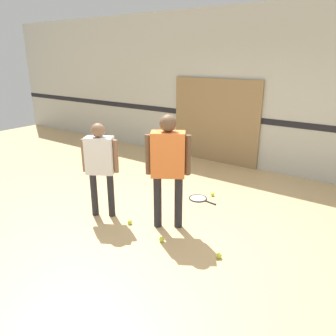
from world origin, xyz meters
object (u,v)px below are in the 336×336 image
Objects in this scene: tennis_ball_near_instructor at (162,239)px; tennis_ball_stray_left at (130,222)px; racket_spare_on_floor at (199,198)px; person_instructor at (168,160)px; person_student_left at (100,160)px; tennis_ball_by_spare_racket at (213,194)px; tennis_ball_stray_right at (219,256)px.

tennis_ball_near_instructor and tennis_ball_stray_left have the same top height.
tennis_ball_stray_left is at bearing 170.42° from tennis_ball_near_instructor.
racket_spare_on_floor is 1.36m from tennis_ball_stray_left.
person_instructor is 1.13× the size of person_student_left.
tennis_ball_by_spare_racket is at bearing 95.49° from tennis_ball_near_instructor.
tennis_ball_stray_right is (1.05, -1.31, 0.02)m from racket_spare_on_floor.
person_student_left reaches higher than tennis_ball_near_instructor.
person_student_left is at bearing -115.44° from racket_spare_on_floor.
tennis_ball_near_instructor and tennis_ball_stray_right have the same top height.
racket_spare_on_floor is 1.45m from tennis_ball_near_instructor.
tennis_ball_near_instructor is 1.00× the size of tennis_ball_stray_left.
person_student_left is 2.04m from tennis_ball_by_spare_racket.
person_instructor is 23.80× the size of tennis_ball_near_instructor.
person_student_left is 2.59× the size of racket_spare_on_floor.
tennis_ball_stray_right is (0.93, -1.56, 0.00)m from tennis_ball_by_spare_racket.
racket_spare_on_floor is 1.68m from tennis_ball_stray_right.
person_instructor is 23.80× the size of tennis_ball_stray_right.
tennis_ball_by_spare_racket and tennis_ball_stray_left have the same top height.
tennis_ball_stray_right is at bearing -48.60° from person_instructor.
person_instructor reaches higher than tennis_ball_stray_right.
tennis_ball_near_instructor is (0.28, -1.42, 0.02)m from racket_spare_on_floor.
racket_spare_on_floor is 8.14× the size of tennis_ball_near_instructor.
person_instructor is at bearing 163.91° from tennis_ball_stray_right.
tennis_ball_by_spare_racket is (-0.16, 1.66, 0.00)m from tennis_ball_near_instructor.
person_student_left reaches higher than racket_spare_on_floor.
person_instructor is 23.80× the size of tennis_ball_by_spare_racket.
tennis_ball_near_instructor is 0.65m from tennis_ball_stray_left.
person_student_left reaches higher than tennis_ball_by_spare_racket.
person_instructor is at bearing 114.12° from tennis_ball_near_instructor.
person_instructor is 1.03m from tennis_ball_near_instructor.
racket_spare_on_floor is at bearing 74.61° from tennis_ball_stray_left.
tennis_ball_near_instructor is at bearing -34.25° from person_student_left.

